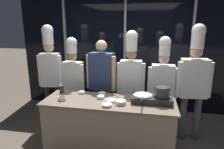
% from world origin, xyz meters
% --- Properties ---
extents(window_wall_back, '(5.13, 0.09, 2.70)m').
position_xyz_m(window_wall_back, '(0.00, 1.84, 1.35)').
color(window_wall_back, black).
rests_on(window_wall_back, ground_plane).
extents(demo_counter, '(2.01, 0.70, 0.88)m').
position_xyz_m(demo_counter, '(0.00, 0.00, 0.44)').
color(demo_counter, gray).
rests_on(demo_counter, ground_plane).
extents(portable_stove, '(0.60, 0.32, 0.11)m').
position_xyz_m(portable_stove, '(0.64, 0.07, 0.93)').
color(portable_stove, '#28282B').
rests_on(portable_stove, demo_counter).
extents(frying_pan, '(0.29, 0.50, 0.04)m').
position_xyz_m(frying_pan, '(0.50, 0.06, 1.01)').
color(frying_pan, '#ADAFB5').
rests_on(frying_pan, portable_stove).
extents(stock_pot, '(0.25, 0.22, 0.15)m').
position_xyz_m(stock_pot, '(0.78, 0.07, 1.07)').
color(stock_pot, '#333335').
rests_on(stock_pot, portable_stove).
extents(squeeze_bottle_soy, '(0.07, 0.07, 0.17)m').
position_xyz_m(squeeze_bottle_soy, '(-0.86, 0.20, 0.96)').
color(squeeze_bottle_soy, '#332319').
rests_on(squeeze_bottle_soy, demo_counter).
extents(prep_bowl_soy_glaze, '(0.13, 0.13, 0.06)m').
position_xyz_m(prep_bowl_soy_glaze, '(-0.71, -0.11, 0.92)').
color(prep_bowl_soy_glaze, white).
rests_on(prep_bowl_soy_glaze, demo_counter).
extents(prep_bowl_chicken, '(0.16, 0.16, 0.04)m').
position_xyz_m(prep_bowl_chicken, '(0.03, -0.04, 0.90)').
color(prep_bowl_chicken, white).
rests_on(prep_bowl_chicken, demo_counter).
extents(prep_bowl_ginger, '(0.11, 0.11, 0.04)m').
position_xyz_m(prep_bowl_ginger, '(-0.51, 0.23, 0.91)').
color(prep_bowl_ginger, white).
rests_on(prep_bowl_ginger, demo_counter).
extents(prep_bowl_noodles, '(0.12, 0.12, 0.05)m').
position_xyz_m(prep_bowl_noodles, '(-0.16, 0.22, 0.91)').
color(prep_bowl_noodles, white).
rests_on(prep_bowl_noodles, demo_counter).
extents(prep_bowl_rice, '(0.11, 0.11, 0.05)m').
position_xyz_m(prep_bowl_rice, '(-0.14, 0.06, 0.91)').
color(prep_bowl_rice, white).
rests_on(prep_bowl_rice, demo_counter).
extents(prep_bowl_garlic, '(0.16, 0.16, 0.06)m').
position_xyz_m(prep_bowl_garlic, '(0.20, -0.10, 0.92)').
color(prep_bowl_garlic, white).
rests_on(prep_bowl_garlic, demo_counter).
extents(prep_bowl_onion, '(0.15, 0.15, 0.04)m').
position_xyz_m(prep_bowl_onion, '(0.02, -0.22, 0.91)').
color(prep_bowl_onion, white).
rests_on(prep_bowl_onion, demo_counter).
extents(serving_spoon_slotted, '(0.24, 0.16, 0.02)m').
position_xyz_m(serving_spoon_slotted, '(0.09, 0.22, 0.89)').
color(serving_spoon_slotted, olive).
rests_on(serving_spoon_slotted, demo_counter).
extents(chef_head, '(0.48, 0.24, 2.01)m').
position_xyz_m(chef_head, '(-1.34, 0.75, 1.21)').
color(chef_head, '#232326').
rests_on(chef_head, ground_plane).
extents(chef_sous, '(0.47, 0.24, 1.79)m').
position_xyz_m(chef_sous, '(-0.83, 0.65, 1.07)').
color(chef_sous, '#232326').
rests_on(chef_sous, ground_plane).
extents(person_guest, '(0.56, 0.30, 1.74)m').
position_xyz_m(person_guest, '(-0.27, 0.64, 1.06)').
color(person_guest, '#232326').
rests_on(person_guest, ground_plane).
extents(chef_line, '(0.50, 0.22, 1.92)m').
position_xyz_m(chef_line, '(0.26, 0.66, 1.13)').
color(chef_line, '#2D3856').
rests_on(chef_line, ground_plane).
extents(chef_pastry, '(0.52, 0.21, 1.82)m').
position_xyz_m(chef_pastry, '(0.82, 0.68, 1.06)').
color(chef_pastry, '#4C4C51').
rests_on(chef_pastry, ground_plane).
extents(chef_apprentice, '(0.57, 0.27, 2.02)m').
position_xyz_m(chef_apprentice, '(1.32, 0.64, 1.16)').
color(chef_apprentice, '#4C4C51').
rests_on(chef_apprentice, ground_plane).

